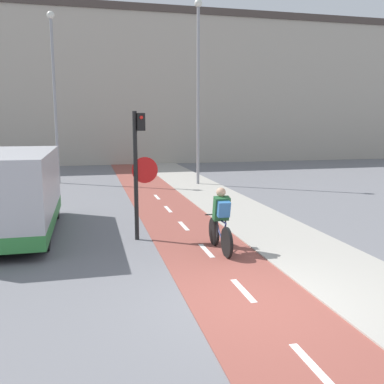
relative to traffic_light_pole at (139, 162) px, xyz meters
The scene contains 9 objects.
ground_plane 5.08m from the traffic_light_pole, 72.46° to the right, with size 120.00×120.00×0.00m, color slate.
bike_lane 5.07m from the traffic_light_pole, 72.44° to the right, with size 2.23×60.00×0.02m.
sidewalk_strip 6.12m from the traffic_light_pole, 50.04° to the right, with size 2.40×60.00×0.05m.
building_row_background 22.75m from the traffic_light_pole, 86.43° to the left, with size 60.00×5.20×11.04m.
traffic_light_pole is the anchor object (origin of this frame).
street_lamp_far 12.01m from the traffic_light_pole, 103.51° to the left, with size 0.36×0.36×8.19m.
street_lamp_sidewalk 10.43m from the traffic_light_pole, 66.89° to the left, with size 0.36×0.36×8.58m.
cyclist_near 2.66m from the traffic_light_pole, 41.73° to the right, with size 0.46×1.72×1.54m.
van 3.63m from the traffic_light_pole, 158.48° to the left, with size 2.12×5.39×2.26m.
Camera 1 is at (-2.64, -6.43, 3.05)m, focal length 40.00 mm.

